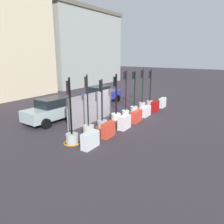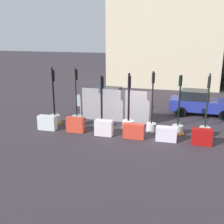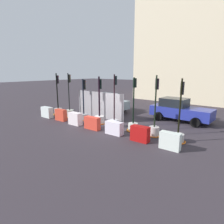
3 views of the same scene
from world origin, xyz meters
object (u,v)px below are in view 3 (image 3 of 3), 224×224
Objects in this scene: traffic_light_3 at (100,116)px; traffic_light_0 at (58,109)px; construction_barrier_6 at (170,141)px; construction_barrier_3 at (92,123)px; car_silver_hatchback at (107,102)px; construction_barrier_2 at (75,119)px; car_blue_estate at (179,110)px; traffic_light_1 at (70,111)px; construction_barrier_4 at (114,128)px; construction_barrier_5 at (140,134)px; traffic_light_4 at (114,117)px; traffic_light_7 at (178,133)px; traffic_light_2 at (84,113)px; traffic_light_5 at (133,123)px; construction_barrier_0 at (47,112)px; construction_barrier_1 at (61,115)px; traffic_light_6 at (154,126)px.

traffic_light_0 is at bearing -178.15° from traffic_light_3.
traffic_light_0 is 3.54× the size of construction_barrier_6.
car_silver_hatchback is at bearing 121.08° from construction_barrier_3.
construction_barrier_2 is 0.22× the size of car_blue_estate.
construction_barrier_2 is at bearing -30.10° from traffic_light_1.
construction_barrier_4 is 1.79m from construction_barrier_5.
traffic_light_4 is at bearing 163.72° from construction_barrier_6.
traffic_light_1 is 1.06× the size of traffic_light_7.
traffic_light_2 is (1.57, 0.12, 0.03)m from traffic_light_1.
traffic_light_1 is 1.06× the size of traffic_light_3.
traffic_light_4 is 4.64m from construction_barrier_6.
traffic_light_4 is (1.36, -0.00, 0.15)m from traffic_light_3.
construction_barrier_2 is 0.91× the size of construction_barrier_4.
traffic_light_5 reaches higher than construction_barrier_6.
traffic_light_0 is at bearing -153.33° from car_blue_estate.
car_silver_hatchback is (2.15, 5.04, 0.41)m from construction_barrier_0.
car_silver_hatchback is (0.77, 3.81, 0.33)m from traffic_light_1.
traffic_light_0 is 1.18m from construction_barrier_0.
traffic_light_5 is at bearing 177.73° from traffic_light_7.
car_blue_estate is at bearing 72.32° from traffic_light_5.
traffic_light_7 is at bearing -1.10° from traffic_light_4.
construction_barrier_4 is 6.90m from car_silver_hatchback.
traffic_light_4 is 3.52× the size of construction_barrier_2.
traffic_light_4 reaches higher than traffic_light_2.
traffic_light_2 is 3.07× the size of construction_barrier_1.
traffic_light_2 is 7.42m from traffic_light_7.
construction_barrier_0 is 1.08× the size of construction_barrier_6.
traffic_light_3 reaches higher than construction_barrier_6.
traffic_light_6 is 3.50× the size of construction_barrier_6.
construction_barrier_5 is (1.79, -0.03, 0.03)m from construction_barrier_4.
construction_barrier_1 is at bearing -94.55° from car_silver_hatchback.
traffic_light_6 reaches higher than construction_barrier_5.
construction_barrier_5 is (6.98, -0.02, -0.02)m from construction_barrier_1.
car_blue_estate is (8.93, 4.49, 0.34)m from traffic_light_0.
construction_barrier_6 reaches higher than construction_barrier_3.
traffic_light_3 is at bearing -179.87° from traffic_light_6.
construction_barrier_5 is at bearing -91.05° from car_blue_estate.
traffic_light_6 is at bearing 138.73° from construction_barrier_6.
traffic_light_5 is 3.28× the size of construction_barrier_1.
construction_barrier_1 is at bearing 177.57° from construction_barrier_2.
construction_barrier_3 is (3.82, -1.25, -0.10)m from traffic_light_1.
construction_barrier_3 is 0.26× the size of car_silver_hatchback.
traffic_light_7 reaches higher than car_silver_hatchback.
traffic_light_2 is at bearing 179.44° from traffic_light_4.
traffic_light_4 reaches higher than traffic_light_7.
construction_barrier_6 is (10.42, 0.02, 0.00)m from construction_barrier_0.
construction_barrier_3 is at bearing -179.55° from construction_barrier_6.
traffic_light_7 is 3.36× the size of construction_barrier_2.
construction_barrier_6 is (10.52, -1.15, -0.07)m from traffic_light_0.
construction_barrier_2 is at bearing 179.33° from construction_barrier_3.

